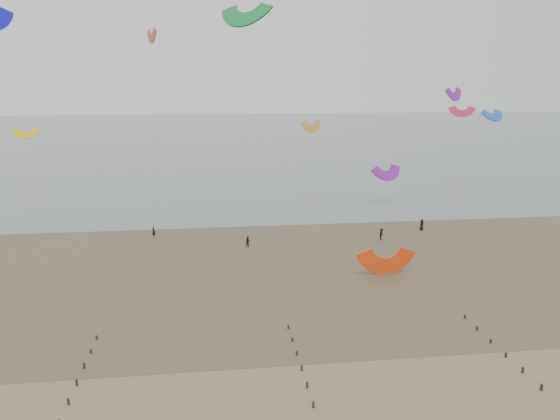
{
  "coord_description": "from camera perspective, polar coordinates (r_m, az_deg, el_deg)",
  "views": [
    {
      "loc": [
        -2.91,
        -36.23,
        23.55
      ],
      "look_at": [
        5.2,
        28.0,
        8.0
      ],
      "focal_mm": 35.0,
      "sensor_mm": 36.0,
      "label": 1
    }
  ],
  "objects": [
    {
      "name": "kitesurfer_lead",
      "position": [
        85.75,
        -13.07,
        -2.25
      ],
      "size": [
        0.68,
        0.62,
        1.57
      ],
      "primitive_type": "imported",
      "rotation": [
        0.0,
        0.0,
        2.58
      ],
      "color": "black",
      "rests_on": "ground"
    },
    {
      "name": "sea_and_shore",
      "position": [
        74.46,
        -7.76,
        -5.05
      ],
      "size": [
        500.0,
        665.0,
        0.03
      ],
      "color": "#475654",
      "rests_on": "ground"
    },
    {
      "name": "kitesurfers",
      "position": [
        90.15,
        12.07,
        -1.39
      ],
      "size": [
        129.97,
        17.73,
        1.78
      ],
      "color": "black",
      "rests_on": "ground"
    },
    {
      "name": "kites_airborne",
      "position": [
        123.27,
        -13.05,
        12.75
      ],
      "size": [
        256.36,
        112.28,
        44.81
      ],
      "color": "#12AA9E",
      "rests_on": "ground"
    },
    {
      "name": "ground",
      "position": [
        43.31,
        -2.32,
        -19.45
      ],
      "size": [
        500.0,
        500.0,
        0.0
      ],
      "primitive_type": "plane",
      "color": "brown",
      "rests_on": "ground"
    },
    {
      "name": "grounded_kite",
      "position": [
        69.65,
        10.97,
        -6.51
      ],
      "size": [
        6.59,
        5.26,
        3.49
      ],
      "primitive_type": null,
      "rotation": [
        1.54,
        0.0,
        0.05
      ],
      "color": "#FF4110",
      "rests_on": "ground"
    }
  ]
}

